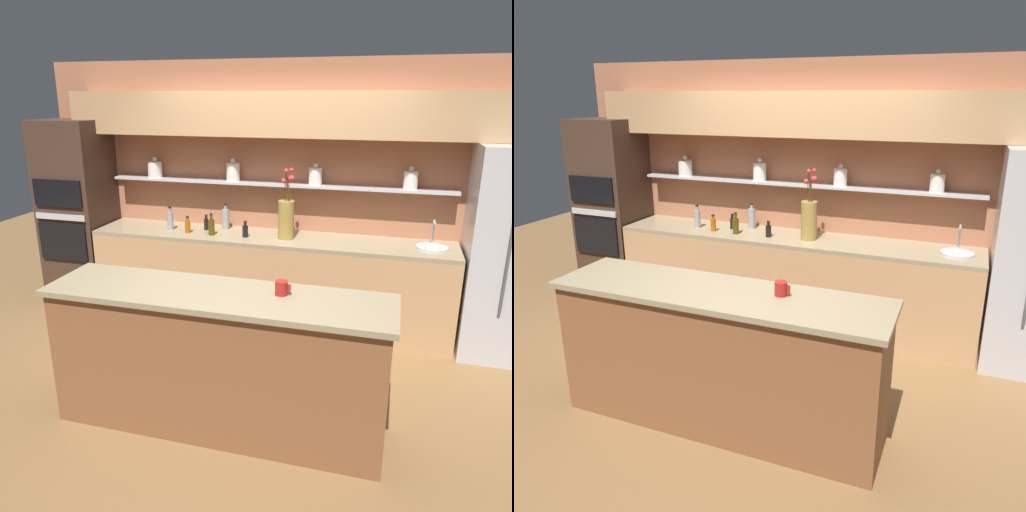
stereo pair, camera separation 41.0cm
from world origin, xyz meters
TOP-DOWN VIEW (x-y plane):
  - ground_plane at (0.00, 0.00)m, footprint 12.00×12.00m
  - back_wall_unit at (-0.00, 1.53)m, footprint 5.20×0.44m
  - back_counter_unit at (-0.11, 1.24)m, footprint 3.61×0.62m
  - island_counter at (0.00, -0.53)m, footprint 2.34×0.61m
  - oven_tower at (-2.27, 1.24)m, footprint 0.67×0.64m
  - flower_vase at (0.08, 1.21)m, footprint 0.16×0.16m
  - sink_fixture at (1.45, 1.25)m, footprint 0.29×0.29m
  - bottle_sauce_0 at (-0.32, 1.15)m, footprint 0.06×0.06m
  - bottle_sauce_1 at (-0.79, 1.31)m, footprint 0.05×0.05m
  - bottle_spirit_2 at (-0.61, 1.40)m, footprint 0.07×0.07m
  - bottle_sauce_3 at (-0.93, 1.15)m, footprint 0.05×0.05m
  - bottle_spirit_4 at (-1.16, 1.22)m, footprint 0.06×0.06m
  - bottle_oil_5 at (-0.67, 1.13)m, footprint 0.06×0.06m
  - coffee_mug at (0.42, -0.45)m, footprint 0.10×0.08m

SIDE VIEW (x-z plane):
  - ground_plane at x=0.00m, z-range 0.00..0.00m
  - back_counter_unit at x=-0.11m, z-range 0.00..0.92m
  - island_counter at x=0.00m, z-range 0.00..1.02m
  - sink_fixture at x=1.45m, z-range 0.82..1.07m
  - bottle_sauce_0 at x=-0.32m, z-range 0.90..1.07m
  - bottle_sauce_1 at x=-0.79m, z-range 0.91..1.07m
  - bottle_sauce_3 at x=-0.93m, z-range 0.90..1.08m
  - bottle_oil_5 at x=-0.67m, z-range 0.90..1.12m
  - oven_tower at x=-2.27m, z-range 0.00..2.02m
  - bottle_spirit_4 at x=-1.16m, z-range 0.90..1.14m
  - bottle_spirit_2 at x=-0.61m, z-range 0.90..1.17m
  - coffee_mug at x=0.42m, z-range 1.02..1.12m
  - flower_vase at x=0.08m, z-range 0.78..1.48m
  - back_wall_unit at x=0.00m, z-range 0.25..2.85m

